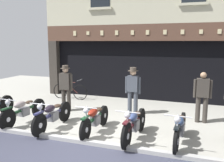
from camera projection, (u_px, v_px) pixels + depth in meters
name	position (u px, v px, depth m)	size (l,w,h in m)	color
shop_facade	(149.00, 59.00, 12.32)	(9.39, 4.42, 6.28)	black
motorcycle_left	(24.00, 110.00, 7.76)	(0.62, 2.04, 0.91)	black
motorcycle_center_left	(53.00, 115.00, 7.23)	(0.62, 2.05, 0.92)	black
motorcycle_center	(95.00, 119.00, 6.91)	(0.62, 1.94, 0.91)	black
motorcycle_center_right	(134.00, 124.00, 6.41)	(0.62, 2.00, 0.93)	black
motorcycle_right	(180.00, 128.00, 6.13)	(0.62, 1.95, 0.91)	black
salesman_left	(66.00, 86.00, 9.05)	(0.56, 0.35, 1.71)	#38332D
shopkeeper_center	(133.00, 88.00, 8.64)	(0.56, 0.37, 1.68)	#3D424C
salesman_right	(202.00, 95.00, 7.72)	(0.56, 0.25, 1.63)	#38332D
advert_board_near	(96.00, 61.00, 11.56)	(0.72, 0.03, 0.88)	beige
advert_board_far	(76.00, 59.00, 11.90)	(0.66, 0.03, 1.08)	silver
leaning_bicycle	(70.00, 91.00, 11.04)	(1.69, 0.50, 0.93)	black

